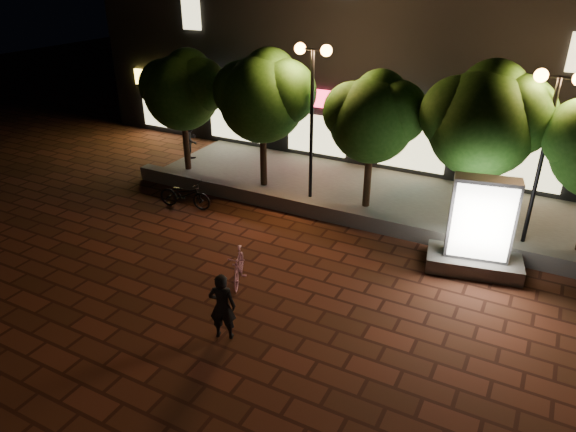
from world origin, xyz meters
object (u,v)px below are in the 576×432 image
Objects in this scene: tree_far_left at (183,88)px; street_lamp_left at (312,84)px; rider at (222,306)px; tree_mid at (374,115)px; street_lamp_right at (552,115)px; scooter_parked at (185,194)px; tree_left at (264,94)px; tree_right at (486,117)px; scooter_pink at (239,266)px; ad_kiosk at (479,234)px; pedestrian at (190,140)px.

street_lamp_left is (5.45, -0.26, 0.74)m from tree_far_left.
tree_far_left reaches higher than rider.
tree_mid is at bearing -113.54° from rider.
tree_far_left is at bearing 178.79° from street_lamp_right.
rider is 0.88× the size of scooter_parked.
rider is at bearing -66.32° from tree_left.
rider is 7.05m from scooter_parked.
tree_left reaches higher than rider.
tree_far_left is at bearing 24.40° from scooter_parked.
rider is at bearing -115.74° from tree_right.
tree_mid is at bearing 7.31° from street_lamp_left.
street_lamp_right is 9.91m from rider.
street_lamp_left is (-2.05, -0.26, 0.81)m from tree_mid.
street_lamp_right reaches higher than tree_left.
tree_mid is 2.76× the size of rider.
street_lamp_right reaches higher than tree_far_left.
tree_mid is (4.00, -0.00, -0.23)m from tree_left.
scooter_pink is at bearing -128.72° from tree_right.
tree_left is 8.59m from ad_kiosk.
pedestrian is (-7.53, 8.77, 0.11)m from rider.
tree_left is at bearing 162.91° from ad_kiosk.
scooter_pink is 5.03m from scooter_parked.
street_lamp_right reaches higher than tree_mid.
rider is (0.90, -2.04, 0.36)m from scooter_pink.
street_lamp_right is 11.28m from scooter_parked.
scooter_pink is (2.58, -5.89, -2.99)m from tree_left.
pedestrian reaches higher than scooter_pink.
street_lamp_right is at bearing -9.10° from tree_right.
street_lamp_left is 3.43× the size of scooter_pink.
scooter_pink is at bearing -83.60° from street_lamp_left.
street_lamp_right is (1.64, -0.26, 0.33)m from tree_right.
tree_far_left is at bearing 111.33° from scooter_pink.
pedestrian is (-6.00, 1.10, -3.11)m from street_lamp_left.
scooter_parked is at bearing -116.82° from tree_left.
tree_mid is 2.42× the size of scooter_parked.
tree_mid reaches higher than ad_kiosk.
street_lamp_left is at bearing -2.76° from tree_far_left.
ad_kiosk is at bearing -97.39° from scooter_parked.
street_lamp_right reaches higher than scooter_parked.
street_lamp_left is (-5.36, -0.26, 0.46)m from tree_right.
tree_left reaches higher than tree_mid.
tree_left is at bearing -180.00° from tree_right.
tree_mid is (7.50, -0.00, -0.08)m from tree_far_left.
tree_mid is 2.22m from street_lamp_left.
tree_mid reaches higher than scooter_pink.
ad_kiosk is 6.38m from scooter_pink.
tree_right is at bearing -135.54° from rider.
scooter_pink is 9.46m from pedestrian.
tree_mid is 0.90× the size of street_lamp_right.
tree_right is (3.31, 0.00, 0.35)m from tree_mid.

